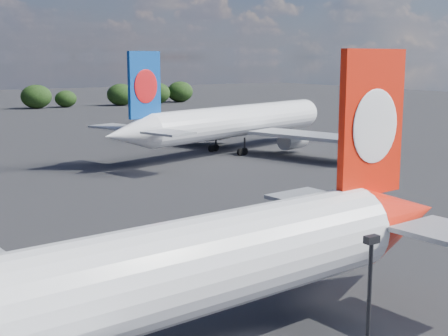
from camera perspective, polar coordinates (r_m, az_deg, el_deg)
qantas_airliner at (r=32.28m, az=-10.58°, el=-11.03°), size 53.34×50.78×17.39m
china_southern_airliner at (r=110.84m, az=0.66°, el=4.17°), size 53.39×51.22×17.75m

